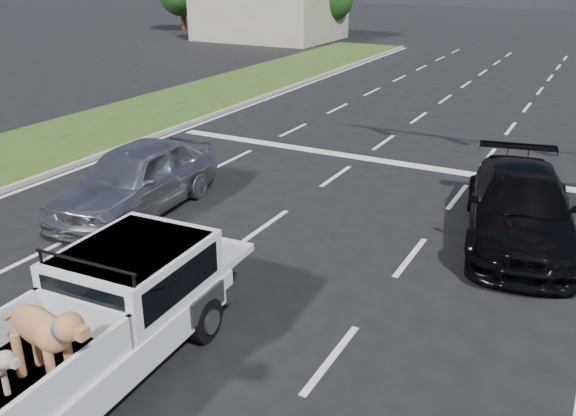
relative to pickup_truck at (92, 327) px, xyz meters
name	(u,v)px	position (x,y,z in m)	size (l,w,h in m)	color
ground	(237,329)	(1.06, 2.10, -0.93)	(160.00, 160.00, 0.00)	black
road_markings	(375,203)	(1.06, 8.66, -0.92)	(17.75, 60.00, 0.01)	silver
grass_median_left	(42,147)	(-10.44, 8.10, -0.88)	(5.00, 60.00, 0.10)	#294314
curb_left	(97,156)	(-7.99, 8.10, -0.86)	(0.15, 60.00, 0.14)	gray
building_left	(270,10)	(-18.94, 38.10, 1.27)	(10.00, 8.00, 4.40)	tan
pickup_truck	(92,327)	(0.00, 0.00, 0.00)	(2.21, 5.33, 1.96)	black
silver_sedan	(136,179)	(-3.92, 5.35, -0.07)	(2.02, 5.02, 1.71)	#B3B6BB
black_coupe	(520,208)	(4.60, 8.01, -0.15)	(2.20, 5.40, 1.57)	black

